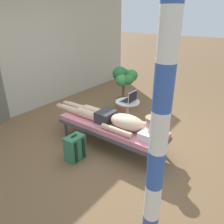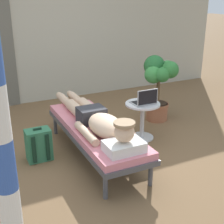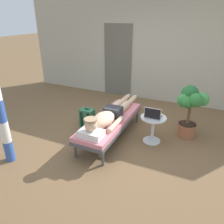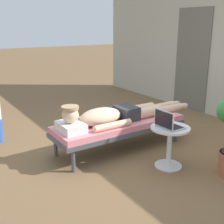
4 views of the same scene
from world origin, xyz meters
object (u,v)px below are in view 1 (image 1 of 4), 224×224
potted_plant (124,83)px  porch_post (159,132)px  lounge_chair (111,127)px  side_table (127,109)px  person_reclining (115,119)px  laptop (130,99)px  backpack (75,148)px

potted_plant → porch_post: porch_post is taller
lounge_chair → side_table: side_table is taller
lounge_chair → person_reclining: (0.00, -0.08, 0.17)m
potted_plant → side_table: bearing=-140.3°
lounge_chair → porch_post: bearing=-131.4°
side_table → potted_plant: (0.59, 0.49, 0.31)m
side_table → lounge_chair: bearing=-166.4°
lounge_chair → potted_plant: (1.39, 0.68, 0.32)m
side_table → porch_post: 2.73m
side_table → laptop: (-0.00, -0.05, 0.23)m
side_table → porch_post: (-2.02, -1.58, 0.92)m
person_reclining → potted_plant: 1.59m
laptop → person_reclining: bearing=-164.2°
potted_plant → person_reclining: bearing=-151.0°
backpack → potted_plant: 2.16m
side_table → porch_post: bearing=-141.9°
person_reclining → side_table: bearing=19.2°
person_reclining → backpack: size_ratio=5.12×
lounge_chair → person_reclining: 0.19m
lounge_chair → backpack: (-0.67, 0.22, -0.15)m
lounge_chair → side_table: 0.82m
lounge_chair → person_reclining: size_ratio=0.89×
person_reclining → backpack: (-0.67, 0.30, -0.32)m
laptop → backpack: (-1.46, 0.08, -0.39)m
lounge_chair → laptop: (0.79, 0.14, 0.24)m
side_table → backpack: bearing=179.0°
porch_post → lounge_chair: bearing=48.6°
person_reclining → potted_plant: bearing=29.0°
lounge_chair → laptop: size_ratio=6.24×
laptop → backpack: 1.51m
potted_plant → laptop: bearing=-137.5°
backpack → laptop: bearing=-3.0°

